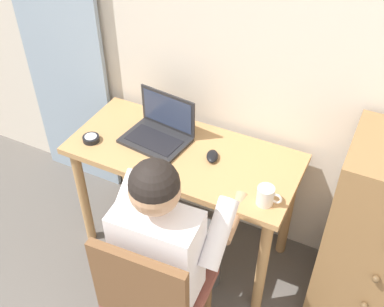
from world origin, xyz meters
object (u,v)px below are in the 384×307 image
chair (154,293)px  desk_clock (91,139)px  computer_mouse (212,156)px  desk (184,169)px  person_seated (171,237)px  laptop (160,130)px  coffee_mug (266,196)px

chair → desk_clock: chair is taller
computer_mouse → desk: bearing=165.0°
person_seated → desk_clock: (-0.67, 0.35, 0.07)m
desk → laptop: 0.24m
person_seated → computer_mouse: bearing=93.2°
person_seated → computer_mouse: size_ratio=12.14×
chair → person_seated: (-0.01, 0.18, 0.18)m
laptop → person_seated: bearing=-56.6°
desk → laptop: bearing=163.9°
person_seated → desk_clock: 0.76m
person_seated → laptop: 0.65m
laptop → computer_mouse: size_ratio=3.68×
laptop → chair: bearing=-63.2°
chair → laptop: (-0.36, 0.72, 0.29)m
computer_mouse → person_seated: bearing=-107.6°
desk → coffee_mug: (0.51, -0.16, 0.17)m
chair → desk: bearing=106.3°
chair → computer_mouse: 0.74m
laptop → coffee_mug: bearing=-17.4°
laptop → computer_mouse: 0.33m
person_seated → computer_mouse: 0.51m
chair → computer_mouse: chair is taller
person_seated → laptop: (-0.35, 0.54, 0.11)m
chair → computer_mouse: bearing=93.2°
chair → person_seated: bearing=93.0°
desk_clock → laptop: bearing=30.6°
desk_clock → coffee_mug: coffee_mug is taller
laptop → desk_clock: laptop is taller
desk → chair: 0.71m
person_seated → desk: bearing=110.9°
chair → desk_clock: size_ratio=9.96×
laptop → desk_clock: (-0.32, -0.19, -0.04)m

